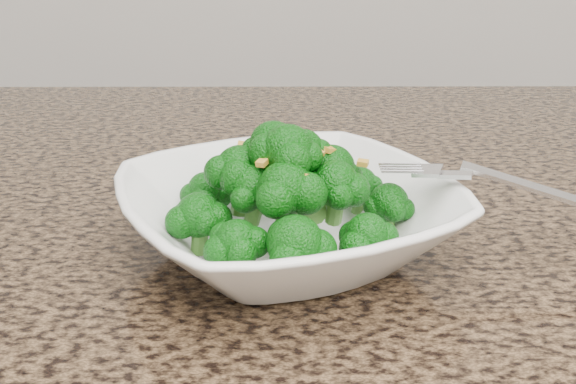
{
  "coord_description": "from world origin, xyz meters",
  "views": [
    {
      "loc": [
        -0.04,
        -0.2,
        1.14
      ],
      "look_at": [
        -0.04,
        0.28,
        0.95
      ],
      "focal_mm": 45.0,
      "sensor_mm": 36.0,
      "label": 1
    }
  ],
  "objects": [
    {
      "name": "fork",
      "position": [
        0.09,
        0.28,
        0.96
      ],
      "size": [
        0.19,
        0.09,
        0.01
      ],
      "primitive_type": null,
      "rotation": [
        0.0,
        0.0,
        -0.34
      ],
      "color": "silver",
      "rests_on": "bowl"
    },
    {
      "name": "bowl",
      "position": [
        -0.04,
        0.28,
        0.93
      ],
      "size": [
        0.31,
        0.31,
        0.06
      ],
      "primitive_type": "imported",
      "rotation": [
        0.0,
        0.0,
        0.42
      ],
      "color": "white",
      "rests_on": "granite_counter"
    },
    {
      "name": "garlic_topping",
      "position": [
        -0.04,
        0.28,
        1.03
      ],
      "size": [
        0.12,
        0.12,
        0.01
      ],
      "primitive_type": null,
      "color": "gold",
      "rests_on": "broccoli_pile"
    },
    {
      "name": "broccoli_pile",
      "position": [
        -0.04,
        0.28,
        0.99
      ],
      "size": [
        0.21,
        0.21,
        0.06
      ],
      "primitive_type": null,
      "color": "#0A570A",
      "rests_on": "bowl"
    },
    {
      "name": "granite_counter",
      "position": [
        0.0,
        0.3,
        0.89
      ],
      "size": [
        1.64,
        1.04,
        0.03
      ],
      "primitive_type": "cube",
      "color": "brown",
      "rests_on": "cabinet"
    }
  ]
}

